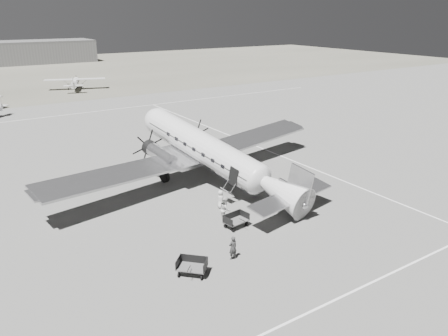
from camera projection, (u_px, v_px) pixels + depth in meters
ground at (221, 203)px, 35.25m from camera, size 260.00×260.00×0.00m
taxi_line_near at (357, 289)px, 24.18m from camera, size 60.00×0.15×0.01m
taxi_line_right at (328, 175)px, 41.40m from camera, size 0.15×80.00×0.01m
taxi_line_horizon at (81, 113)px, 66.87m from camera, size 90.00×0.15×0.01m
grass_infield at (19, 74)px, 110.35m from camera, size 260.00×90.00×0.01m
hangar_main at (21, 52)px, 131.58m from camera, size 42.00×14.00×6.60m
dc3_airliner at (212, 155)px, 37.96m from camera, size 33.19×25.97×5.68m
light_plane_right at (75, 84)px, 86.79m from camera, size 14.22×12.84×2.44m
baggage_cart_near at (236, 221)px, 31.08m from camera, size 1.94×1.49×1.01m
baggage_cart_far at (192, 267)px, 25.40m from camera, size 2.17×2.16×1.01m
ground_crew at (233, 248)px, 26.95m from camera, size 0.57×0.38×1.56m
ramp_agent at (225, 209)px, 31.83m from camera, size 1.06×1.16×1.92m
passenger at (221, 199)px, 34.11m from camera, size 0.69×0.84×1.48m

